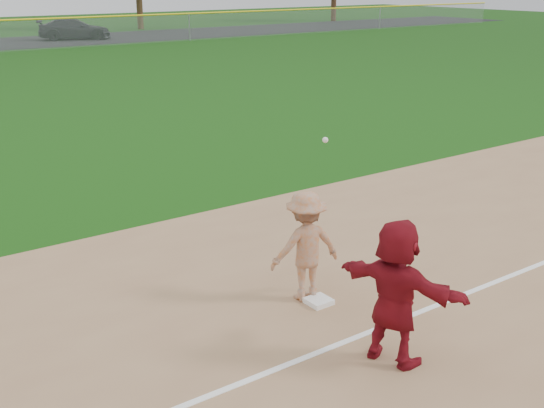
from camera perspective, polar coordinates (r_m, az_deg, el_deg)
ground at (r=10.33m, az=4.93°, el=-9.03°), size 160.00×160.00×0.00m
foul_line at (r=9.80m, az=8.02°, el=-10.61°), size 60.00×0.10×0.01m
first_base at (r=10.51m, az=3.93°, el=-8.11°), size 0.35×0.35×0.08m
base_runner at (r=8.79m, az=10.32°, el=-7.26°), size 1.04×1.88×1.94m
car_right at (r=56.31m, az=-16.21°, el=13.87°), size 5.85×3.99×1.57m
first_base_play at (r=10.34m, az=2.84°, el=-3.55°), size 1.22×0.87×2.57m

